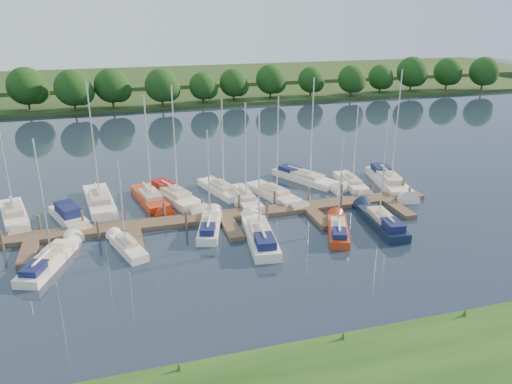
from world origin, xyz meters
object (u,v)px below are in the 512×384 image
object	(u,v)px
sailboat_n_0	(15,217)
motorboat	(69,218)
sailboat_n_5	(223,191)
sailboat_s_2	(210,227)
dock	(226,219)

from	to	relation	value
sailboat_n_0	motorboat	distance (m)	5.03
motorboat	sailboat_n_5	xyz separation A→B (m)	(14.55, 3.09, -0.10)
sailboat_n_0	sailboat_n_5	xyz separation A→B (m)	(19.27, 1.35, -0.01)
sailboat_n_5	sailboat_s_2	size ratio (longest dim) A/B	1.12
sailboat_s_2	sailboat_n_0	bearing A→B (deg)	172.99
sailboat_n_0	sailboat_s_2	world-z (taller)	sailboat_n_0
motorboat	sailboat_s_2	xyz separation A→B (m)	(11.56, -5.34, -0.05)
sailboat_s_2	dock	bearing A→B (deg)	57.99
sailboat_n_5	sailboat_s_2	xyz separation A→B (m)	(-2.99, -8.42, 0.06)
dock	sailboat_n_5	xyz separation A→B (m)	(1.23, 6.87, 0.07)
sailboat_n_0	motorboat	size ratio (longest dim) A/B	1.62
motorboat	sailboat_n_5	world-z (taller)	sailboat_n_5
dock	sailboat_n_5	distance (m)	6.98
sailboat_n_5	sailboat_n_0	bearing A→B (deg)	-13.29
sailboat_n_5	dock	bearing A→B (deg)	62.53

